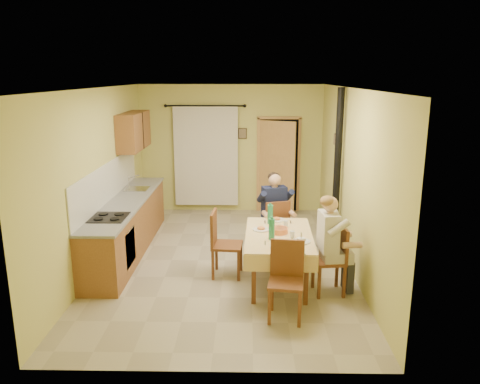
{
  "coord_description": "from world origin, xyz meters",
  "views": [
    {
      "loc": [
        0.39,
        -7.25,
        3.0
      ],
      "look_at": [
        0.25,
        0.1,
        1.15
      ],
      "focal_mm": 35.0,
      "sensor_mm": 36.0,
      "label": 1
    }
  ],
  "objects_px": {
    "chair_near": "(285,297)",
    "chair_left": "(226,257)",
    "dining_table": "(278,258)",
    "stove_flue": "(336,192)",
    "chair_far": "(274,238)",
    "man_right": "(330,234)",
    "chair_right": "(329,273)",
    "man_far": "(275,205)"
  },
  "relations": [
    {
      "from": "dining_table",
      "to": "stove_flue",
      "type": "height_order",
      "value": "stove_flue"
    },
    {
      "from": "chair_right",
      "to": "chair_left",
      "type": "relative_size",
      "value": 0.96
    },
    {
      "from": "chair_far",
      "to": "chair_near",
      "type": "relative_size",
      "value": 0.99
    },
    {
      "from": "dining_table",
      "to": "chair_near",
      "type": "relative_size",
      "value": 1.65
    },
    {
      "from": "chair_left",
      "to": "chair_far",
      "type": "bearing_deg",
      "value": 142.61
    },
    {
      "from": "man_right",
      "to": "chair_far",
      "type": "bearing_deg",
      "value": 18.91
    },
    {
      "from": "chair_far",
      "to": "chair_near",
      "type": "bearing_deg",
      "value": -103.94
    },
    {
      "from": "man_far",
      "to": "dining_table",
      "type": "bearing_deg",
      "value": -104.53
    },
    {
      "from": "dining_table",
      "to": "stove_flue",
      "type": "bearing_deg",
      "value": 55.05
    },
    {
      "from": "chair_near",
      "to": "stove_flue",
      "type": "xyz_separation_m",
      "value": [
        1.04,
        2.47,
        0.73
      ]
    },
    {
      "from": "chair_far",
      "to": "chair_left",
      "type": "relative_size",
      "value": 0.97
    },
    {
      "from": "chair_near",
      "to": "chair_right",
      "type": "height_order",
      "value": "chair_near"
    },
    {
      "from": "dining_table",
      "to": "chair_left",
      "type": "bearing_deg",
      "value": 163.16
    },
    {
      "from": "stove_flue",
      "to": "chair_far",
      "type": "bearing_deg",
      "value": -164.8
    },
    {
      "from": "chair_far",
      "to": "man_far",
      "type": "relative_size",
      "value": 0.7
    },
    {
      "from": "chair_far",
      "to": "chair_near",
      "type": "height_order",
      "value": "chair_near"
    },
    {
      "from": "chair_far",
      "to": "chair_left",
      "type": "height_order",
      "value": "chair_left"
    },
    {
      "from": "chair_right",
      "to": "chair_left",
      "type": "bearing_deg",
      "value": 62.58
    },
    {
      "from": "chair_near",
      "to": "stove_flue",
      "type": "distance_m",
      "value": 2.78
    },
    {
      "from": "man_far",
      "to": "stove_flue",
      "type": "xyz_separation_m",
      "value": [
        1.07,
        0.28,
        0.15
      ]
    },
    {
      "from": "chair_right",
      "to": "man_far",
      "type": "relative_size",
      "value": 0.7
    },
    {
      "from": "stove_flue",
      "to": "dining_table",
      "type": "bearing_deg",
      "value": -126.71
    },
    {
      "from": "chair_left",
      "to": "man_right",
      "type": "xyz_separation_m",
      "value": [
        1.47,
        -0.57,
        0.59
      ]
    },
    {
      "from": "dining_table",
      "to": "chair_near",
      "type": "distance_m",
      "value": 1.04
    },
    {
      "from": "chair_far",
      "to": "stove_flue",
      "type": "bearing_deg",
      "value": 0.58
    },
    {
      "from": "chair_right",
      "to": "man_far",
      "type": "bearing_deg",
      "value": 19.28
    },
    {
      "from": "chair_right",
      "to": "chair_left",
      "type": "distance_m",
      "value": 1.59
    },
    {
      "from": "stove_flue",
      "to": "chair_right",
      "type": "bearing_deg",
      "value": -101.97
    },
    {
      "from": "dining_table",
      "to": "man_right",
      "type": "xyz_separation_m",
      "value": [
        0.69,
        -0.31,
        0.5
      ]
    },
    {
      "from": "stove_flue",
      "to": "chair_left",
      "type": "bearing_deg",
      "value": -147.67
    },
    {
      "from": "chair_near",
      "to": "chair_left",
      "type": "height_order",
      "value": "chair_left"
    },
    {
      "from": "chair_near",
      "to": "chair_left",
      "type": "bearing_deg",
      "value": -50.33
    },
    {
      "from": "chair_far",
      "to": "man_far",
      "type": "distance_m",
      "value": 0.59
    },
    {
      "from": "chair_left",
      "to": "chair_right",
      "type": "bearing_deg",
      "value": 73.05
    },
    {
      "from": "chair_far",
      "to": "stove_flue",
      "type": "xyz_separation_m",
      "value": [
        1.07,
        0.29,
        0.73
      ]
    },
    {
      "from": "dining_table",
      "to": "chair_far",
      "type": "height_order",
      "value": "chair_far"
    },
    {
      "from": "chair_left",
      "to": "stove_flue",
      "type": "relative_size",
      "value": 0.36
    },
    {
      "from": "chair_right",
      "to": "stove_flue",
      "type": "distance_m",
      "value": 1.93
    },
    {
      "from": "dining_table",
      "to": "chair_left",
      "type": "height_order",
      "value": "chair_left"
    },
    {
      "from": "chair_far",
      "to": "man_far",
      "type": "xyz_separation_m",
      "value": [
        -0.0,
        0.01,
        0.59
      ]
    },
    {
      "from": "man_right",
      "to": "man_far",
      "type": "bearing_deg",
      "value": 18.82
    },
    {
      "from": "man_right",
      "to": "stove_flue",
      "type": "relative_size",
      "value": 0.5
    }
  ]
}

